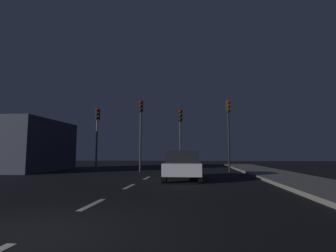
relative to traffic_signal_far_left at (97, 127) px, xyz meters
name	(u,v)px	position (x,y,z in m)	size (l,w,h in m)	color
ground_plane	(133,185)	(4.94, -8.29, -3.41)	(80.00, 80.00, 0.00)	black
sidewalk_curb_right	(317,185)	(12.44, -8.29, -3.33)	(3.00, 40.00, 0.15)	gray
lane_stripe_second	(92,204)	(4.94, -12.69, -3.41)	(0.16, 1.60, 0.01)	silver
lane_stripe_third	(129,186)	(4.94, -8.89, -3.41)	(0.16, 1.60, 0.01)	silver
lane_stripe_fourth	(147,178)	(4.94, -5.09, -3.41)	(0.16, 1.60, 0.01)	silver
traffic_signal_far_left	(97,127)	(0.00, 0.00, 0.00)	(0.32, 0.38, 4.86)	#4C4C51
traffic_signal_center_left	(141,122)	(3.46, 0.00, 0.36)	(0.32, 0.38, 5.43)	#2D2D30
traffic_signal_center_right	(180,128)	(6.50, 0.00, -0.12)	(0.32, 0.38, 4.67)	#2D2D30
traffic_signal_far_right	(228,122)	(10.06, 0.00, 0.27)	(0.32, 0.38, 5.28)	black
car_stopped_ahead	(183,165)	(7.00, -5.99, -2.66)	(1.90, 4.30, 1.47)	silver
storefront_left	(26,146)	(-5.50, -0.48, -1.46)	(4.90, 6.93, 3.91)	#333847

